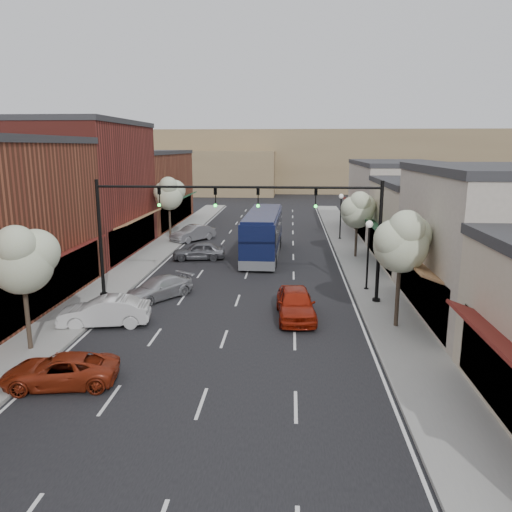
% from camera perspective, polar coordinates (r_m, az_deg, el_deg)
% --- Properties ---
extents(ground, '(160.00, 160.00, 0.00)m').
position_cam_1_polar(ground, '(21.87, -4.38, -11.39)').
color(ground, black).
rests_on(ground, ground).
extents(sidewalk_left, '(2.80, 73.00, 0.15)m').
position_cam_1_polar(sidewalk_left, '(40.90, -12.32, -0.23)').
color(sidewalk_left, gray).
rests_on(sidewalk_left, ground).
extents(sidewalk_right, '(2.80, 73.00, 0.15)m').
position_cam_1_polar(sidewalk_right, '(39.64, 11.69, -0.60)').
color(sidewalk_right, gray).
rests_on(sidewalk_right, ground).
extents(curb_left, '(0.25, 73.00, 0.17)m').
position_cam_1_polar(curb_left, '(40.53, -10.42, -0.26)').
color(curb_left, gray).
rests_on(curb_left, ground).
extents(curb_right, '(0.25, 73.00, 0.17)m').
position_cam_1_polar(curb_right, '(39.48, 9.67, -0.57)').
color(curb_right, gray).
rests_on(curb_right, ground).
extents(bldg_left_midfar, '(10.14, 14.10, 10.90)m').
position_cam_1_polar(bldg_left_midfar, '(43.51, -19.56, 7.19)').
color(bldg_left_midfar, maroon).
rests_on(bldg_left_midfar, ground).
extents(bldg_left_far, '(10.14, 18.10, 8.40)m').
position_cam_1_polar(bldg_left_far, '(58.58, -13.26, 7.51)').
color(bldg_left_far, brown).
rests_on(bldg_left_far, ground).
extents(bldg_right_midnear, '(9.14, 12.10, 7.90)m').
position_cam_1_polar(bldg_right_midnear, '(28.35, 26.09, 1.16)').
color(bldg_right_midnear, '#B9AD9F').
rests_on(bldg_right_midnear, ground).
extents(bldg_right_midfar, '(9.14, 12.10, 6.40)m').
position_cam_1_polar(bldg_right_midfar, '(39.67, 19.60, 3.50)').
color(bldg_right_midfar, beige).
rests_on(bldg_right_midfar, ground).
extents(bldg_right_far, '(9.14, 16.10, 7.40)m').
position_cam_1_polar(bldg_right_far, '(53.13, 15.68, 6.37)').
color(bldg_right_far, '#B9AD9F').
rests_on(bldg_right_far, ground).
extents(hill_far, '(120.00, 30.00, 12.00)m').
position_cam_1_polar(hill_far, '(109.87, 2.45, 10.91)').
color(hill_far, '#7A6647').
rests_on(hill_far, ground).
extents(hill_near, '(50.00, 20.00, 8.00)m').
position_cam_1_polar(hill_near, '(101.84, -12.15, 9.41)').
color(hill_near, '#7A6647').
rests_on(hill_near, ground).
extents(signal_mast_right, '(8.22, 0.46, 7.00)m').
position_cam_1_polar(signal_mast_right, '(28.22, 9.25, 3.70)').
color(signal_mast_right, black).
rests_on(signal_mast_right, ground).
extents(signal_mast_left, '(8.22, 0.46, 7.00)m').
position_cam_1_polar(signal_mast_left, '(29.40, -13.18, 3.88)').
color(signal_mast_left, black).
rests_on(signal_mast_left, ground).
extents(tree_right_near, '(2.85, 2.65, 5.95)m').
position_cam_1_polar(tree_right_near, '(24.71, 16.38, 1.73)').
color(tree_right_near, '#47382B').
rests_on(tree_right_near, ground).
extents(tree_right_far, '(2.85, 2.65, 5.43)m').
position_cam_1_polar(tree_right_far, '(40.38, 11.59, 5.29)').
color(tree_right_far, '#47382B').
rests_on(tree_right_far, ground).
extents(tree_left_near, '(2.85, 2.65, 5.69)m').
position_cam_1_polar(tree_left_near, '(23.19, -25.21, -0.21)').
color(tree_left_near, '#47382B').
rests_on(tree_left_near, ground).
extents(tree_left_far, '(2.85, 2.65, 6.13)m').
position_cam_1_polar(tree_left_far, '(47.29, -9.90, 7.11)').
color(tree_left_far, '#47382B').
rests_on(tree_left_far, ground).
extents(lamp_post_near, '(0.44, 0.44, 4.44)m').
position_cam_1_polar(lamp_post_near, '(31.21, 12.73, 1.37)').
color(lamp_post_near, black).
rests_on(lamp_post_near, ground).
extents(lamp_post_far, '(0.44, 0.44, 4.44)m').
position_cam_1_polar(lamp_post_far, '(48.38, 9.67, 5.33)').
color(lamp_post_far, black).
rests_on(lamp_post_far, ground).
extents(coach_bus, '(2.88, 11.99, 3.65)m').
position_cam_1_polar(coach_bus, '(40.76, 0.81, 2.63)').
color(coach_bus, '#0E1438').
rests_on(coach_bus, ground).
extents(red_hatchback, '(2.25, 4.88, 1.62)m').
position_cam_1_polar(red_hatchback, '(26.22, 4.55, -5.41)').
color(red_hatchback, maroon).
rests_on(red_hatchback, ground).
extents(parked_car_a, '(4.50, 2.59, 1.18)m').
position_cam_1_polar(parked_car_a, '(20.55, -21.46, -12.09)').
color(parked_car_a, maroon).
rests_on(parked_car_a, ground).
extents(parked_car_b, '(4.68, 2.35, 1.47)m').
position_cam_1_polar(parked_car_b, '(26.21, -16.93, -6.10)').
color(parked_car_b, silver).
rests_on(parked_car_b, ground).
extents(parked_car_c, '(4.05, 4.58, 1.27)m').
position_cam_1_polar(parked_car_c, '(30.06, -11.01, -3.62)').
color(parked_car_c, '#A3A4A8').
rests_on(parked_car_c, ground).
extents(parked_car_d, '(4.36, 2.27, 1.42)m').
position_cam_1_polar(parked_car_d, '(39.83, -6.54, 0.58)').
color(parked_car_d, '#525459').
rests_on(parked_car_d, ground).
extents(parked_car_e, '(4.01, 4.65, 1.51)m').
position_cam_1_polar(parked_car_e, '(47.83, -7.19, 2.60)').
color(parked_car_e, gray).
rests_on(parked_car_e, ground).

